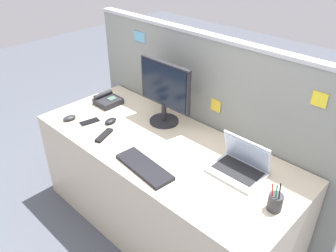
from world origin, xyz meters
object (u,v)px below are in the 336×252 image
Objects in this scene: computer_mouse_left_hand at (111,121)px; cell_phone_black_slab at (90,122)px; pen_cup at (275,202)px; computer_mouse_right_hand at (69,118)px; keyboard_main at (144,167)px; tv_remote at (104,135)px; desktop_monitor at (165,90)px; laptop at (241,164)px; desk_phone at (108,100)px.

computer_mouse_left_hand reaches higher than cell_phone_black_slab.
computer_mouse_right_hand is at bearing -171.67° from pen_cup.
tv_remote is (-0.46, 0.05, -0.00)m from keyboard_main.
desktop_monitor reaches higher than tv_remote.
pen_cup is at bearing 17.34° from cell_phone_black_slab.
pen_cup is at bearing -3.63° from computer_mouse_left_hand.
laptop is at bearing 4.96° from computer_mouse_left_hand.
desktop_monitor is 0.46m from computer_mouse_left_hand.
computer_mouse_left_hand is 0.54× the size of pen_cup.
desk_phone is (-0.53, -0.12, -0.23)m from desktop_monitor.
laptop reaches higher than pen_cup.
computer_mouse_left_hand is at bearing -33.74° from desk_phone.
desk_phone reaches higher than computer_mouse_right_hand.
desk_phone is at bearing 118.08° from tv_remote.
tv_remote is (0.23, -0.04, 0.01)m from cell_phone_black_slab.
pen_cup reaches higher than desk_phone.
tv_remote is (0.37, 0.04, -0.01)m from computer_mouse_right_hand.
tv_remote is at bearing 1.08° from cell_phone_black_slab.
computer_mouse_left_hand is at bearing -169.52° from laptop.
desk_phone is 0.49m from tv_remote.
desk_phone reaches higher than keyboard_main.
cell_phone_black_slab is (-0.12, -0.10, -0.01)m from computer_mouse_left_hand.
desk_phone is at bearing 128.59° from cell_phone_black_slab.
desktop_monitor is at bearing 166.46° from pen_cup.
computer_mouse_left_hand is (-0.99, -0.18, -0.03)m from laptop.
pen_cup is (1.54, 0.23, 0.03)m from computer_mouse_right_hand.
desk_phone is at bearing -167.44° from desktop_monitor.
tv_remote is at bearing 179.40° from keyboard_main.
keyboard_main is 4.02× the size of computer_mouse_left_hand.
tv_remote is at bearing -57.14° from computer_mouse_left_hand.
laptop is at bearing -1.02° from tv_remote.
desk_phone is 0.98× the size of pen_cup.
keyboard_main is 4.02× the size of computer_mouse_right_hand.
laptop is 1.25m from desk_phone.
desktop_monitor is 0.74m from computer_mouse_right_hand.
computer_mouse_right_hand and computer_mouse_left_hand have the same top height.
laptop is at bearing 0.54° from desk_phone.
tv_remote is at bearing -159.51° from laptop.
desktop_monitor is at bearing 48.81° from tv_remote.
computer_mouse_right_hand is (-1.24, -0.37, -0.03)m from laptop.
computer_mouse_left_hand is at bearing 43.15° from computer_mouse_right_hand.
keyboard_main is 0.76m from pen_cup.
tv_remote is at bearing -109.68° from desktop_monitor.
computer_mouse_right_hand is 0.16m from cell_phone_black_slab.
desktop_monitor is 0.52m from tv_remote.
cell_phone_black_slab is at bearing 177.88° from keyboard_main.
computer_mouse_left_hand is at bearing -178.12° from pen_cup.
tv_remote is (-1.18, -0.19, -0.04)m from pen_cup.
computer_mouse_left_hand is at bearing 52.62° from cell_phone_black_slab.
desktop_monitor reaches higher than computer_mouse_left_hand.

